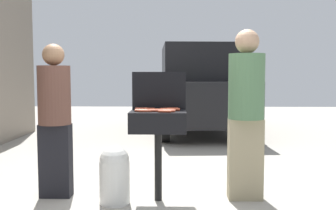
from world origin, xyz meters
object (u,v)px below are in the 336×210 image
hot_dog_2 (165,110)px  parked_minivan (200,88)px  hot_dog_8 (169,111)px  hot_dog_10 (169,110)px  hot_dog_12 (173,109)px  hot_dog_13 (141,111)px  hot_dog_7 (156,110)px  hot_dog_3 (149,109)px  propane_tank (115,173)px  person_left (55,115)px  hot_dog_5 (153,111)px  hot_dog_14 (174,110)px  hot_dog_1 (166,109)px  hot_dog_0 (157,110)px  hot_dog_9 (169,110)px  person_right (246,108)px  hot_dog_11 (145,111)px  hot_dog_4 (141,110)px  hot_dog_15 (165,111)px  hot_dog_6 (141,109)px  bbq_grill (158,125)px

hot_dog_2 → parked_minivan: (0.68, 5.19, 0.04)m
hot_dog_8 → hot_dog_10: size_ratio=1.00×
hot_dog_12 → hot_dog_13: bearing=-145.9°
hot_dog_7 → hot_dog_10: (0.14, -0.00, 0.00)m
hot_dog_3 → hot_dog_8: size_ratio=1.00×
hot_dog_3 → hot_dog_7: same height
propane_tank → person_left: (-0.69, 0.21, 0.60)m
hot_dog_5 → hot_dog_14: same height
hot_dog_1 → hot_dog_8: bearing=-81.2°
hot_dog_1 → hot_dog_0: bearing=-147.4°
hot_dog_9 → person_right: bearing=6.6°
hot_dog_0 → hot_dog_13: same height
hot_dog_11 → parked_minivan: parked_minivan is taller
hot_dog_9 → hot_dog_12: size_ratio=1.00×
hot_dog_0 → hot_dog_3: size_ratio=1.00×
hot_dog_3 → hot_dog_4: (-0.07, -0.14, 0.00)m
hot_dog_11 → propane_tank: (-0.32, 0.01, -0.67)m
hot_dog_1 → parked_minivan: (0.67, 5.03, 0.04)m
hot_dog_13 → hot_dog_15: 0.26m
hot_dog_5 → person_right: bearing=9.0°
hot_dog_8 → person_left: person_left is taller
hot_dog_14 → parked_minivan: bearing=83.4°
hot_dog_9 → hot_dog_13: size_ratio=1.00×
hot_dog_1 → hot_dog_13: size_ratio=1.00×
hot_dog_6 → hot_dog_9: 0.35m
hot_dog_12 → hot_dog_13: same height
hot_dog_15 → propane_tank: 0.86m
hot_dog_7 → hot_dog_1: bearing=41.8°
hot_dog_0 → hot_dog_10: size_ratio=1.00×
hot_dog_3 → hot_dog_10: size_ratio=1.00×
hot_dog_9 → parked_minivan: size_ratio=0.03×
hot_dog_12 → hot_dog_2: bearing=-111.7°
hot_dog_13 → bbq_grill: bearing=25.7°
hot_dog_12 → person_left: 1.31m
bbq_grill → hot_dog_12: bearing=42.0°
hot_dog_1 → hot_dog_11: size_ratio=1.00×
hot_dog_15 → person_right: person_right is taller
hot_dog_10 → hot_dog_11: same height
bbq_grill → hot_dog_6: (-0.19, 0.14, 0.16)m
hot_dog_10 → person_right: person_right is taller
hot_dog_0 → hot_dog_15: 0.23m
hot_dog_13 → person_right: 1.14m
hot_dog_12 → bbq_grill: bearing=-138.0°
hot_dog_6 → person_right: bearing=-3.3°
hot_dog_13 → parked_minivan: (0.93, 5.22, 0.04)m
hot_dog_15 → person_right: 0.91m
hot_dog_5 → hot_dog_6: 0.27m
hot_dog_0 → hot_dog_2: 0.13m
bbq_grill → propane_tank: bbq_grill is taller
hot_dog_0 → parked_minivan: (0.77, 5.10, 0.04)m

